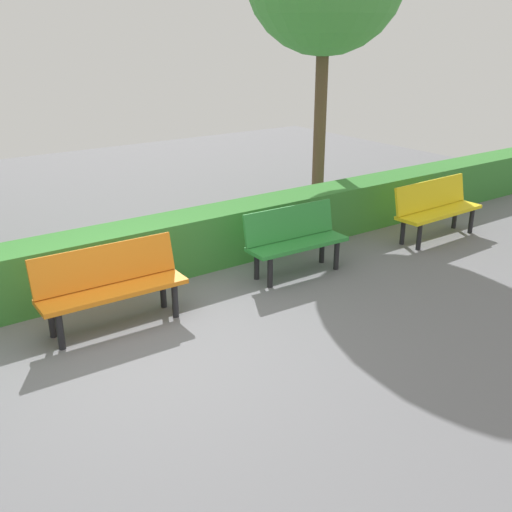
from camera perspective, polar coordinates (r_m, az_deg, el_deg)
ground_plane at (r=6.09m, az=-11.22°, el=-8.73°), size 20.84×20.84×0.00m
bench_yellow at (r=9.34m, az=16.92°, el=4.57°), size 1.57×0.50×0.86m
bench_green at (r=7.61m, az=3.72°, el=1.76°), size 1.38×0.51×0.86m
bench_orange at (r=6.43m, az=-13.84°, el=-2.52°), size 1.57×0.51×0.86m
hedge_row at (r=7.71m, az=-8.15°, el=0.97°), size 16.84×0.61×0.73m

